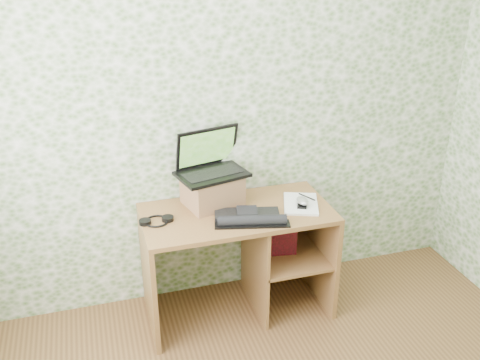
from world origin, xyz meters
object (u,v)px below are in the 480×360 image
object	(u,v)px
desk	(247,244)
notepad	(301,204)
laptop	(210,163)
keyboard	(249,217)
riser	(212,190)

from	to	relation	value
desk	notepad	xyz separation A→B (m)	(0.34, -0.06, 0.28)
laptop	notepad	size ratio (longest dim) A/B	1.59
desk	laptop	bearing A→B (deg)	141.32
laptop	keyboard	distance (m)	0.44
riser	desk	bearing A→B (deg)	-29.86
desk	riser	world-z (taller)	riser
laptop	keyboard	xyz separation A→B (m)	(0.16, -0.33, -0.25)
desk	notepad	bearing A→B (deg)	-9.81
riser	notepad	size ratio (longest dim) A/B	1.10
desk	laptop	distance (m)	0.60
riser	keyboard	world-z (taller)	riser
riser	laptop	world-z (taller)	laptop
laptop	desk	bearing A→B (deg)	-52.64
desk	laptop	world-z (taller)	laptop
notepad	keyboard	bearing A→B (deg)	-144.42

